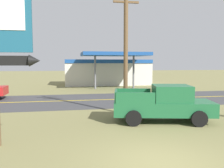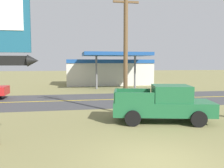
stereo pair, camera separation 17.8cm
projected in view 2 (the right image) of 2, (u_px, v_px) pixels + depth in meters
name	position (u px, v px, depth m)	size (l,w,h in m)	color
ground_plane	(157.00, 163.00, 7.49)	(180.00, 180.00, 0.00)	olive
road_asphalt	(102.00, 100.00, 20.24)	(140.00, 8.00, 0.02)	#3D3D3F
road_centre_line	(102.00, 100.00, 20.24)	(126.00, 0.20, 0.01)	gold
utility_pole	(126.00, 44.00, 14.35)	(1.73, 0.26, 8.05)	brown
gas_station	(109.00, 71.00, 34.69)	(12.00, 11.50, 4.40)	beige
pickup_green_parked_on_lawn	(164.00, 104.00, 12.69)	(5.51, 3.08, 1.96)	#1E6038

